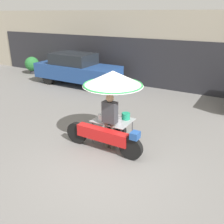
% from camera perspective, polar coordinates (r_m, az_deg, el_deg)
% --- Properties ---
extents(ground_plane, '(36.00, 36.00, 0.00)m').
position_cam_1_polar(ground_plane, '(6.17, -1.69, -12.36)').
color(ground_plane, slate).
extents(shopfront_building, '(28.00, 2.06, 3.58)m').
position_cam_1_polar(shopfront_building, '(12.79, 18.24, 13.15)').
color(shopfront_building, '#B2A893').
rests_on(shopfront_building, ground).
extents(vendor_motorcycle_cart, '(2.31, 1.62, 2.07)m').
position_cam_1_polar(vendor_motorcycle_cart, '(6.59, -0.08, 4.81)').
color(vendor_motorcycle_cart, black).
rests_on(vendor_motorcycle_cart, ground).
extents(vendor_person, '(0.38, 0.22, 1.54)m').
position_cam_1_polar(vendor_person, '(6.56, -0.48, -1.60)').
color(vendor_person, '#4C473D').
rests_on(vendor_person, ground).
extents(parked_car, '(4.41, 1.66, 1.58)m').
position_cam_1_polar(parked_car, '(12.93, -8.10, 9.72)').
color(parked_car, black).
rests_on(parked_car, ground).
extents(potted_plant, '(0.84, 0.84, 1.02)m').
position_cam_1_polar(potted_plant, '(16.01, -17.80, 10.36)').
color(potted_plant, '#2D2D33').
rests_on(potted_plant, ground).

